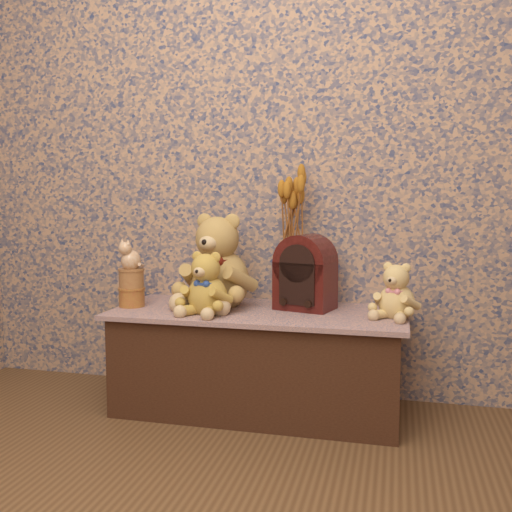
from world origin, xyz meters
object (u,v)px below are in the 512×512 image
(teddy_large, at_px, (220,257))
(teddy_small, at_px, (397,288))
(teddy_medium, at_px, (207,280))
(ceramic_vase, at_px, (292,281))
(cat_figurine, at_px, (131,254))
(cathedral_radio, at_px, (305,272))
(biscuit_tin_lower, at_px, (132,297))

(teddy_large, xyz_separation_m, teddy_small, (0.77, -0.08, -0.10))
(teddy_medium, bearing_deg, teddy_large, 101.47)
(ceramic_vase, relative_size, cat_figurine, 1.61)
(teddy_large, xyz_separation_m, cat_figurine, (-0.38, -0.11, 0.01))
(teddy_small, bearing_deg, teddy_medium, -150.63)
(cathedral_radio, bearing_deg, ceramic_vase, 154.80)
(teddy_large, height_order, teddy_small, teddy_large)
(teddy_large, bearing_deg, teddy_medium, -78.37)
(teddy_large, bearing_deg, cat_figurine, -152.61)
(ceramic_vase, relative_size, biscuit_tin_lower, 1.96)
(biscuit_tin_lower, bearing_deg, ceramic_vase, 15.17)
(teddy_large, xyz_separation_m, biscuit_tin_lower, (-0.38, -0.11, -0.18))
(cathedral_radio, distance_m, ceramic_vase, 0.11)
(teddy_medium, xyz_separation_m, ceramic_vase, (0.31, 0.25, -0.03))
(teddy_medium, relative_size, biscuit_tin_lower, 2.46)
(teddy_medium, xyz_separation_m, cat_figurine, (-0.38, 0.07, 0.10))
(teddy_large, xyz_separation_m, teddy_medium, (0.00, -0.18, -0.08))
(cathedral_radio, relative_size, cat_figurine, 2.36)
(cathedral_radio, xyz_separation_m, cat_figurine, (-0.76, -0.13, 0.07))
(teddy_large, bearing_deg, ceramic_vase, 24.29)
(cathedral_radio, height_order, ceramic_vase, cathedral_radio)
(teddy_medium, height_order, biscuit_tin_lower, teddy_medium)
(teddy_large, height_order, biscuit_tin_lower, teddy_large)
(teddy_large, bearing_deg, teddy_small, 5.13)
(teddy_small, xyz_separation_m, ceramic_vase, (-0.46, 0.15, -0.01))
(teddy_medium, height_order, teddy_small, teddy_medium)
(ceramic_vase, bearing_deg, cat_figurine, -164.83)
(teddy_large, height_order, cathedral_radio, teddy_large)
(teddy_small, xyz_separation_m, cathedral_radio, (-0.39, 0.09, 0.04))
(cathedral_radio, distance_m, cat_figurine, 0.78)
(biscuit_tin_lower, xyz_separation_m, cat_figurine, (0.00, 0.00, 0.20))
(teddy_medium, bearing_deg, cat_figurine, -179.31)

